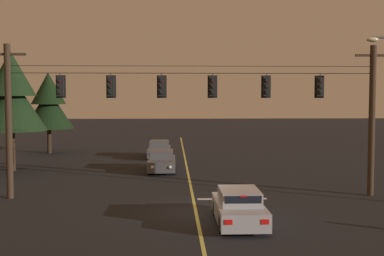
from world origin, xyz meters
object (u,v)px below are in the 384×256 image
(traffic_light_leftmost, at_px, (60,86))
(tree_verge_near, at_px, (11,95))
(tree_verge_far, at_px, (49,103))
(traffic_light_centre, at_px, (162,87))
(car_oncoming_trailing, at_px, (159,150))
(traffic_light_rightmost, at_px, (267,87))
(car_waiting_near_lane, at_px, (239,207))
(traffic_light_far_right, at_px, (320,87))
(traffic_light_left_inner, at_px, (111,86))
(traffic_light_right_inner, at_px, (213,87))
(car_oncoming_lead, at_px, (162,161))

(traffic_light_leftmost, distance_m, tree_verge_near, 10.64)
(tree_verge_far, bearing_deg, traffic_light_centre, -62.50)
(traffic_light_leftmost, relative_size, car_oncoming_trailing, 0.28)
(traffic_light_rightmost, xyz_separation_m, car_waiting_near_lane, (-2.06, -5.37, -4.84))
(car_waiting_near_lane, relative_size, car_oncoming_trailing, 0.98)
(traffic_light_leftmost, relative_size, tree_verge_near, 0.15)
(car_oncoming_trailing, distance_m, tree_verge_near, 12.65)
(traffic_light_far_right, bearing_deg, traffic_light_left_inner, 180.00)
(traffic_light_left_inner, height_order, car_waiting_near_lane, traffic_light_left_inner)
(traffic_light_right_inner, bearing_deg, tree_verge_far, 122.90)
(traffic_light_rightmost, xyz_separation_m, car_oncoming_lead, (-5.38, 8.74, -4.84))
(traffic_light_centre, xyz_separation_m, car_oncoming_lead, (-0.19, 8.74, -4.84))
(traffic_light_centre, bearing_deg, tree_verge_far, 117.50)
(traffic_light_far_right, height_order, car_waiting_near_lane, traffic_light_far_right)
(tree_verge_near, xyz_separation_m, tree_verge_far, (-0.13, 10.62, -0.72))
(traffic_light_rightmost, bearing_deg, traffic_light_far_right, 0.00)
(traffic_light_leftmost, height_order, traffic_light_centre, same)
(traffic_light_centre, bearing_deg, car_oncoming_lead, 91.27)
(traffic_light_centre, bearing_deg, tree_verge_near, 137.86)
(car_oncoming_trailing, bearing_deg, traffic_light_far_right, -62.34)
(tree_verge_near, bearing_deg, traffic_light_far_right, -27.06)
(tree_verge_near, distance_m, tree_verge_far, 10.64)
(traffic_light_far_right, distance_m, tree_verge_far, 26.96)
(traffic_light_leftmost, relative_size, traffic_light_far_right, 1.00)
(traffic_light_far_right, xyz_separation_m, car_waiting_near_lane, (-4.75, -5.37, -4.84))
(traffic_light_left_inner, bearing_deg, traffic_light_leftmost, 180.00)
(car_waiting_near_lane, height_order, tree_verge_far, tree_verge_far)
(tree_verge_far, bearing_deg, car_oncoming_lead, -47.63)
(traffic_light_right_inner, bearing_deg, traffic_light_leftmost, 180.00)
(traffic_light_far_right, relative_size, car_oncoming_lead, 0.28)
(traffic_light_rightmost, distance_m, car_oncoming_trailing, 17.74)
(car_oncoming_lead, height_order, tree_verge_near, tree_verge_near)
(car_waiting_near_lane, xyz_separation_m, tree_verge_far, (-13.46, 25.22, 3.74))
(car_oncoming_lead, distance_m, car_oncoming_trailing, 7.34)
(car_oncoming_lead, bearing_deg, car_oncoming_trailing, 92.75)
(traffic_light_leftmost, distance_m, car_oncoming_trailing, 17.35)
(traffic_light_centre, relative_size, car_oncoming_trailing, 0.28)
(traffic_light_right_inner, relative_size, car_waiting_near_lane, 0.28)
(traffic_light_centre, bearing_deg, traffic_light_right_inner, 0.00)
(traffic_light_far_right, distance_m, car_waiting_near_lane, 8.65)
(traffic_light_right_inner, distance_m, tree_verge_far, 23.67)
(car_oncoming_lead, bearing_deg, tree_verge_far, 132.37)
(traffic_light_left_inner, bearing_deg, car_waiting_near_lane, -43.69)
(traffic_light_right_inner, relative_size, traffic_light_rightmost, 1.00)
(car_waiting_near_lane, bearing_deg, traffic_light_leftmost, 146.39)
(traffic_light_right_inner, distance_m, car_waiting_near_lane, 7.26)
(traffic_light_centre, xyz_separation_m, car_waiting_near_lane, (3.13, -5.37, -4.84))
(tree_verge_near, height_order, tree_verge_far, tree_verge_near)
(traffic_light_left_inner, bearing_deg, traffic_light_right_inner, 0.00)
(traffic_light_leftmost, bearing_deg, tree_verge_far, 105.18)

